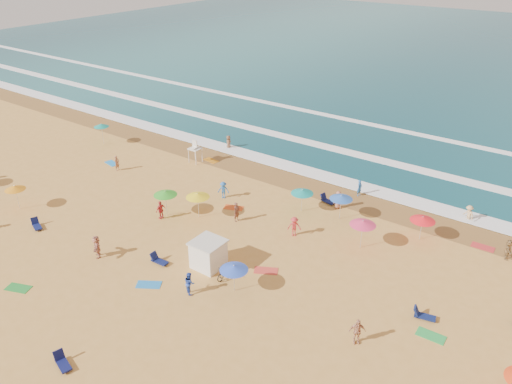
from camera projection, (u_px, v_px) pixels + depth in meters
The scene contains 12 objects.
ground at pixel (234, 245), 38.86m from camera, with size 220.00×220.00×0.00m, color gold.
ocean at pixel (492, 56), 99.52m from camera, with size 220.00×140.00×0.18m, color #0C4756.
wet_sand at pixel (314, 187), 47.89m from camera, with size 220.00×220.00×0.00m, color olive.
surf_foam at pixel (354, 156), 54.21m from camera, with size 200.00×18.70×0.05m.
cabana at pixel (208, 255), 35.96m from camera, with size 2.00×2.00×2.00m, color white.
cabana_roof at pixel (208, 242), 35.48m from camera, with size 2.20×2.20×0.12m, color silver.
bicycle at pixel (227, 272), 35.00m from camera, with size 0.64×1.82×0.96m, color black.
lifeguard_stand at pixel (195, 153), 52.63m from camera, with size 1.20×1.20×2.10m, color white, non-canonical shape.
beach_umbrellas at pixel (276, 225), 37.50m from camera, with size 57.80×23.24×0.77m.
loungers at pixel (272, 300), 32.73m from camera, with size 36.32×26.54×0.34m.
towels at pixel (216, 244), 39.00m from camera, with size 49.78×25.62×0.03m.
beachgoers at pixel (220, 215), 41.48m from camera, with size 46.42×27.49×2.15m.
Camera 1 is at (20.42, -25.52, 21.50)m, focal length 35.00 mm.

